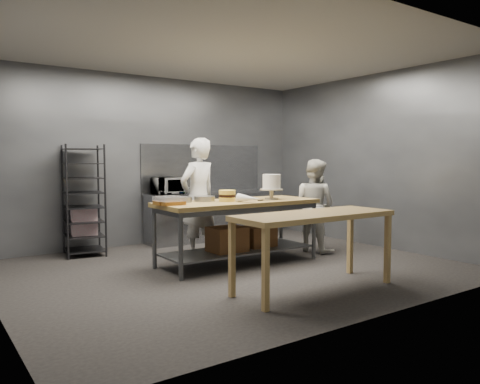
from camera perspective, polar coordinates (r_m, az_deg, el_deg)
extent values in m
plane|color=black|center=(6.64, -0.89, -9.22)|extent=(6.00, 6.00, 0.00)
cube|color=#4C4F54|center=(8.65, -10.24, 3.82)|extent=(6.00, 0.04, 3.00)
cube|color=olive|center=(6.77, -0.24, -1.33)|extent=(2.40, 0.90, 0.06)
cube|color=#47494C|center=(6.86, -0.24, -7.07)|extent=(2.25, 0.75, 0.03)
cylinder|color=#47494C|center=(5.91, -7.24, -6.64)|extent=(0.06, 0.06, 0.86)
cylinder|color=#47494C|center=(6.60, -10.40, -5.55)|extent=(0.06, 0.06, 0.86)
cylinder|color=#47494C|center=(7.24, 9.00, -4.69)|extent=(0.06, 0.06, 0.86)
cylinder|color=#47494C|center=(7.82, 5.02, -4.02)|extent=(0.06, 0.06, 0.86)
cube|color=brown|center=(6.67, -1.58, -5.76)|extent=(0.50, 0.40, 0.35)
cube|color=brown|center=(7.07, 2.23, -5.41)|extent=(0.45, 0.38, 0.30)
cube|color=olive|center=(5.48, 9.06, -2.84)|extent=(2.00, 0.70, 0.06)
cube|color=olive|center=(4.72, 3.13, -9.46)|extent=(0.06, 0.06, 0.84)
cube|color=olive|center=(5.19, -0.99, -8.21)|extent=(0.06, 0.06, 0.84)
cube|color=olive|center=(6.05, 17.54, -6.64)|extent=(0.06, 0.06, 0.84)
cube|color=olive|center=(6.43, 13.27, -5.94)|extent=(0.06, 0.06, 0.84)
cube|color=slate|center=(8.86, -3.43, -0.14)|extent=(2.60, 0.60, 0.04)
cube|color=slate|center=(8.90, -3.42, -3.03)|extent=(2.56, 0.56, 0.86)
cube|color=slate|center=(9.10, -4.43, 2.93)|extent=(2.60, 0.02, 0.90)
cube|color=black|center=(7.80, -18.51, -0.94)|extent=(0.69, 0.73, 1.75)
cube|color=silver|center=(7.83, -18.46, -3.38)|extent=(0.41, 0.29, 0.45)
imported|color=white|center=(7.25, -5.13, -0.72)|extent=(0.76, 0.59, 1.85)
imported|color=beige|center=(7.78, 9.04, -1.65)|extent=(0.73, 0.85, 1.52)
imported|color=black|center=(8.41, -8.72, 0.76)|extent=(0.54, 0.37, 0.30)
cylinder|color=#AFA68C|center=(7.03, 3.86, -0.81)|extent=(0.20, 0.20, 0.02)
cylinder|color=#AFA68C|center=(7.02, 3.86, -0.24)|extent=(0.06, 0.06, 0.12)
cylinder|color=#AFA68C|center=(7.02, 3.87, 0.32)|extent=(0.34, 0.34, 0.02)
cylinder|color=white|center=(7.01, 3.87, 1.28)|extent=(0.27, 0.27, 0.22)
cylinder|color=#FAD74F|center=(6.67, -1.57, -0.89)|extent=(0.24, 0.24, 0.06)
cylinder|color=black|center=(6.67, -1.57, -0.46)|extent=(0.24, 0.24, 0.04)
cylinder|color=#FAD74F|center=(6.66, -1.58, -0.03)|extent=(0.24, 0.24, 0.06)
cylinder|color=gray|center=(6.57, -6.91, -0.93)|extent=(0.24, 0.24, 0.07)
cylinder|color=gray|center=(6.70, -4.34, -0.81)|extent=(0.30, 0.30, 0.07)
cone|color=white|center=(6.47, 1.09, -0.77)|extent=(0.21, 0.40, 0.12)
cube|color=slate|center=(6.86, 3.70, -0.99)|extent=(0.28, 0.02, 0.00)
cube|color=black|center=(6.75, 2.50, -1.02)|extent=(0.09, 0.02, 0.02)
cube|color=#9D591F|center=(6.18, -8.24, -1.36)|extent=(0.30, 0.20, 0.05)
cube|color=silver|center=(6.18, -8.25, -0.85)|extent=(0.31, 0.21, 0.06)
cube|color=#9D591F|center=(6.29, -9.00, -1.28)|extent=(0.30, 0.20, 0.05)
cube|color=silver|center=(6.28, -9.00, -0.78)|extent=(0.31, 0.21, 0.06)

